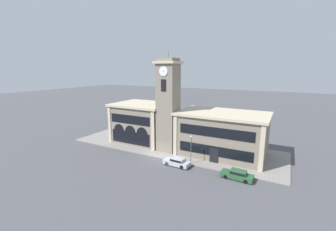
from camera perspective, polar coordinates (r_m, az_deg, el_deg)
ground_plane at (r=42.70m, az=-2.88°, el=-10.69°), size 300.00×300.00×0.00m
sidewalk_kerb at (r=48.55m, az=1.54°, el=-7.78°), size 44.14×14.36×0.15m
clock_tower at (r=44.00m, az=0.05°, el=2.49°), size 4.34×4.34×19.50m
town_hall_left_wing at (r=51.61m, az=-6.35°, el=-1.69°), size 12.71×10.34×8.70m
town_hall_right_wing at (r=44.23m, az=13.56°, el=-4.50°), size 16.65×10.34×8.29m
parked_car_near at (r=39.19m, az=2.31°, el=-11.63°), size 4.66×2.10×1.41m
parked_car_mid at (r=36.35m, az=17.19°, el=-14.12°), size 4.83×1.96×1.43m
street_lamp at (r=38.95m, az=5.88°, el=-7.45°), size 0.36×0.36×5.04m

